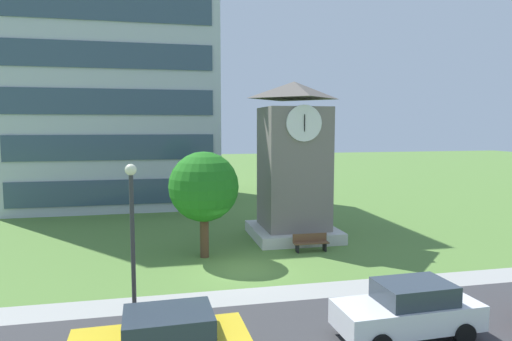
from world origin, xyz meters
name	(u,v)px	position (x,y,z in m)	size (l,w,h in m)	color
ground_plane	(242,269)	(0.00, 0.00, 0.00)	(160.00, 160.00, 0.00)	#567F38
kerb_strip	(258,295)	(0.00, -3.27, 0.00)	(120.00, 1.60, 0.01)	#9E9E99
office_building	(117,66)	(-6.71, 20.10, 11.20)	(15.56, 12.22, 22.40)	#B7BCC6
clock_tower	(294,170)	(3.89, 4.96, 3.86)	(4.67, 4.67, 8.77)	slate
park_bench	(311,242)	(3.91, 2.00, 0.46)	(1.81, 0.52, 0.88)	brown
street_lamp	(132,224)	(-4.40, -4.79, 3.26)	(0.36, 0.36, 5.16)	#333338
tree_by_building	(204,187)	(-1.45, 2.13, 3.42)	(3.35, 3.35, 5.12)	#513823
parked_car_white	(409,309)	(3.69, -7.50, 0.86)	(4.37, 2.05, 1.69)	silver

